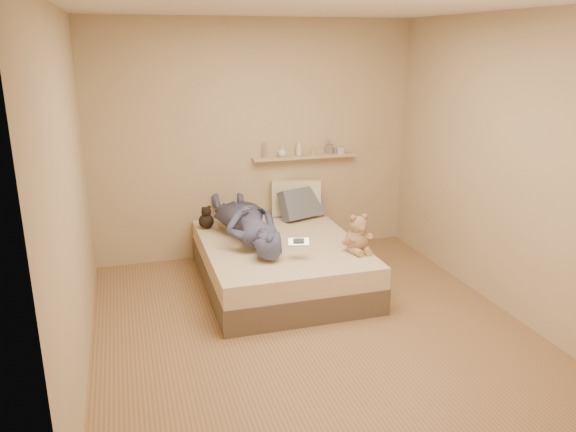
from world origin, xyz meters
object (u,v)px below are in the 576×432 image
object	(u,v)px
pillow_cream	(296,198)
person	(246,221)
pillow_grey	(301,204)
dark_plush	(206,219)
wall_shelf	(305,157)
game_console	(299,242)
teddy_bear	(358,236)
bed	(280,263)

from	to	relation	value
pillow_cream	person	bearing A→B (deg)	-138.45
pillow_grey	dark_plush	bearing A→B (deg)	-176.70
pillow_cream	pillow_grey	bearing A→B (deg)	-82.14
pillow_grey	wall_shelf	bearing A→B (deg)	64.55
game_console	wall_shelf	xyz separation A→B (m)	(0.51, 1.40, 0.49)
wall_shelf	person	bearing A→B (deg)	-139.63
teddy_bear	pillow_cream	world-z (taller)	pillow_cream
dark_plush	person	distance (m)	0.56
teddy_bear	pillow_grey	size ratio (longest dim) A/B	0.74
wall_shelf	pillow_grey	bearing A→B (deg)	-115.45
game_console	pillow_grey	distance (m)	1.25
game_console	dark_plush	xyz separation A→B (m)	(-0.67, 1.12, -0.06)
pillow_grey	wall_shelf	distance (m)	0.54
person	pillow_cream	bearing A→B (deg)	-142.47
game_console	teddy_bear	bearing A→B (deg)	2.74
pillow_cream	wall_shelf	distance (m)	0.47
pillow_grey	teddy_bear	bearing A→B (deg)	-81.03
dark_plush	wall_shelf	distance (m)	1.33
pillow_cream	wall_shelf	xyz separation A→B (m)	(0.12, 0.08, 0.45)
game_console	wall_shelf	size ratio (longest dim) A/B	0.17
pillow_cream	pillow_grey	world-z (taller)	pillow_cream
person	game_console	bearing A→B (deg)	111.59
dark_plush	pillow_grey	size ratio (longest dim) A/B	0.50
teddy_bear	dark_plush	size ratio (longest dim) A/B	1.50
pillow_grey	game_console	bearing A→B (deg)	-109.08
teddy_bear	pillow_grey	distance (m)	1.17
person	wall_shelf	world-z (taller)	wall_shelf
pillow_grey	person	size ratio (longest dim) A/B	0.32
bed	dark_plush	bearing A→B (deg)	135.14
pillow_cream	wall_shelf	world-z (taller)	wall_shelf
bed	pillow_cream	world-z (taller)	pillow_cream
teddy_bear	pillow_cream	distance (m)	1.31
wall_shelf	game_console	bearing A→B (deg)	-110.11
pillow_cream	person	world-z (taller)	pillow_cream
dark_plush	person	bearing A→B (deg)	-52.24
bed	person	world-z (taller)	person
game_console	dark_plush	distance (m)	1.31
teddy_bear	person	size ratio (longest dim) A/B	0.24
teddy_bear	pillow_grey	xyz separation A→B (m)	(-0.18, 1.16, 0.02)
person	wall_shelf	distance (m)	1.20
game_console	pillow_grey	size ratio (longest dim) A/B	0.40
dark_plush	wall_shelf	world-z (taller)	wall_shelf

